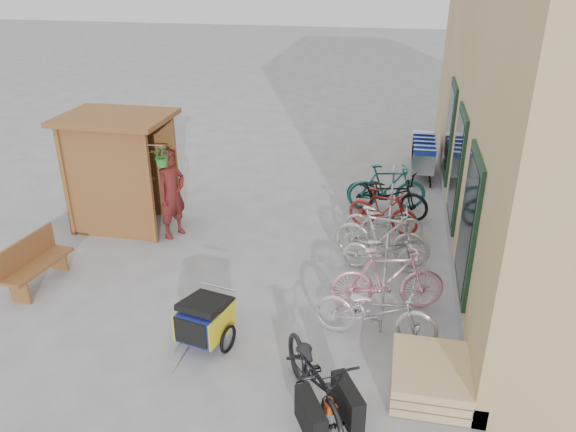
% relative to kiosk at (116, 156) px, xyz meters
% --- Properties ---
extents(ground, '(80.00, 80.00, 0.00)m').
position_rel_kiosk_xyz_m(ground, '(3.28, -2.47, -1.55)').
color(ground, '#9D9C9F').
extents(kiosk, '(2.49, 1.65, 2.40)m').
position_rel_kiosk_xyz_m(kiosk, '(0.00, 0.00, 0.00)').
color(kiosk, brown).
rests_on(kiosk, ground).
extents(bike_rack, '(0.05, 5.35, 0.86)m').
position_rel_kiosk_xyz_m(bike_rack, '(5.58, -0.07, -1.04)').
color(bike_rack, '#A5A8AD').
rests_on(bike_rack, ground).
extents(pallet_stack, '(1.00, 1.20, 0.40)m').
position_rel_kiosk_xyz_m(pallet_stack, '(6.28, -3.87, -1.34)').
color(pallet_stack, tan).
rests_on(pallet_stack, ground).
extents(bench, '(0.57, 1.44, 0.89)m').
position_rel_kiosk_xyz_m(bench, '(-0.39, -2.53, -1.10)').
color(bench, brown).
rests_on(bench, ground).
extents(shopping_carts, '(0.57, 2.25, 1.02)m').
position_rel_kiosk_xyz_m(shopping_carts, '(6.28, 4.51, -0.96)').
color(shopping_carts, silver).
rests_on(shopping_carts, ground).
extents(child_trailer, '(0.88, 1.39, 0.80)m').
position_rel_kiosk_xyz_m(child_trailer, '(3.05, -3.53, -1.11)').
color(child_trailer, navy).
rests_on(child_trailer, ground).
extents(cargo_bike, '(1.54, 2.03, 1.02)m').
position_rel_kiosk_xyz_m(cargo_bike, '(4.85, -4.55, -1.04)').
color(cargo_bike, black).
rests_on(cargo_bike, ground).
extents(person_kiosk, '(0.68, 0.79, 1.84)m').
position_rel_kiosk_xyz_m(person_kiosk, '(1.25, -0.24, -0.63)').
color(person_kiosk, maroon).
rests_on(person_kiosk, ground).
extents(bike_0, '(1.92, 0.87, 0.97)m').
position_rel_kiosk_xyz_m(bike_0, '(5.49, -2.90, -1.06)').
color(bike_0, '#B2B2B7').
rests_on(bike_0, ground).
extents(bike_1, '(1.92, 0.92, 1.11)m').
position_rel_kiosk_xyz_m(bike_1, '(5.62, -2.07, -1.00)').
color(bike_1, pink).
rests_on(bike_1, ground).
extents(bike_2, '(1.51, 0.53, 0.80)m').
position_rel_kiosk_xyz_m(bike_2, '(5.53, -0.81, -1.15)').
color(bike_2, '#B6B7B2').
rests_on(bike_2, ground).
extents(bike_3, '(1.88, 0.85, 1.09)m').
position_rel_kiosk_xyz_m(bike_3, '(5.46, -0.51, -1.01)').
color(bike_3, '#B6B7B2').
rests_on(bike_3, ground).
extents(bike_4, '(1.58, 0.56, 0.83)m').
position_rel_kiosk_xyz_m(bike_4, '(5.46, 0.40, -1.14)').
color(bike_4, '#B2B2B7').
rests_on(bike_4, ground).
extents(bike_5, '(1.58, 0.89, 0.92)m').
position_rel_kiosk_xyz_m(bike_5, '(5.43, 0.83, -1.09)').
color(bike_5, maroon).
rests_on(bike_5, ground).
extents(bike_6, '(2.02, 1.26, 1.00)m').
position_rel_kiosk_xyz_m(bike_6, '(5.46, 1.65, -1.05)').
color(bike_6, black).
rests_on(bike_6, ground).
extents(bike_7, '(1.83, 0.85, 1.06)m').
position_rel_kiosk_xyz_m(bike_7, '(5.45, 1.96, -1.02)').
color(bike_7, '#1A6866').
rests_on(bike_7, ground).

